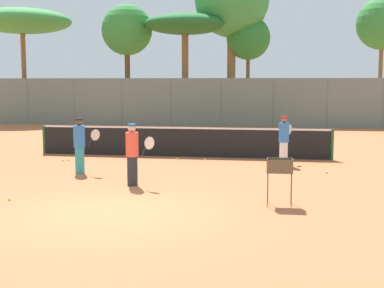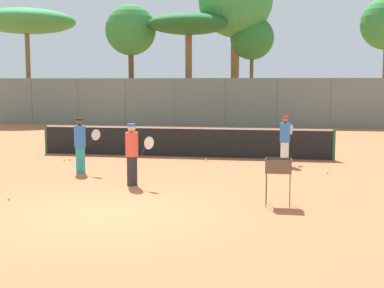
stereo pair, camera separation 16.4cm
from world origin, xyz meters
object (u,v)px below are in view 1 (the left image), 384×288
player_yellow_shirt (80,145)px  ball_cart (280,169)px  parked_car (97,112)px  tennis_net (182,141)px  player_white_outfit (284,140)px  player_red_cap (133,154)px

player_yellow_shirt → ball_cart: (5.85, -3.27, -0.06)m
parked_car → ball_cart: bearing=-62.0°
tennis_net → player_white_outfit: size_ratio=6.70×
tennis_net → player_red_cap: player_red_cap is taller
tennis_net → parked_car: parked_car is taller
tennis_net → player_yellow_shirt: player_yellow_shirt is taller
tennis_net → player_yellow_shirt: (-2.36, -3.91, 0.29)m
tennis_net → player_yellow_shirt: size_ratio=6.54×
tennis_net → player_red_cap: (-0.29, -5.54, 0.28)m
player_white_outfit → parked_car: bearing=58.8°
player_white_outfit → player_red_cap: player_red_cap is taller
player_white_outfit → player_yellow_shirt: 6.48m
player_red_cap → ball_cart: 4.12m
player_white_outfit → ball_cart: (-0.13, -5.78, -0.04)m
player_red_cap → ball_cart: (3.78, -1.64, -0.05)m
player_yellow_shirt → parked_car: size_ratio=0.39×
tennis_net → parked_car: 17.99m
ball_cart → parked_car: 25.97m
player_red_cap → parked_car: 22.89m
tennis_net → player_white_outfit: 3.89m
tennis_net → ball_cart: tennis_net is taller
player_red_cap → ball_cart: bearing=-6.6°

